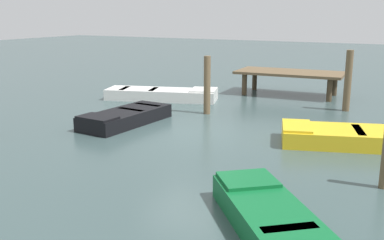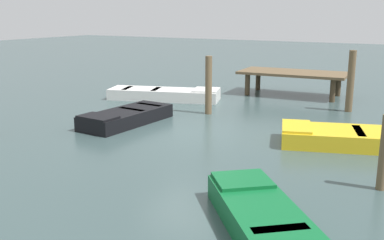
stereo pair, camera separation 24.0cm
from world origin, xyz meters
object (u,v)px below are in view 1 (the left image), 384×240
rowboat_white (162,94)px  mooring_piling_mid_right (207,85)px  rowboat_green (280,229)px  dock_segment (290,74)px  rowboat_yellow (347,136)px  mooring_piling_far_left (348,81)px  rowboat_black (125,117)px

rowboat_white → mooring_piling_mid_right: 2.98m
rowboat_green → mooring_piling_mid_right: size_ratio=1.88×
dock_segment → rowboat_white: dock_segment is taller
rowboat_yellow → dock_segment: bearing=-80.0°
mooring_piling_mid_right → rowboat_yellow: bearing=-18.0°
rowboat_white → mooring_piling_far_left: mooring_piling_far_left is taller
mooring_piling_far_left → dock_segment: bearing=142.0°
rowboat_yellow → rowboat_green: (0.02, -5.57, -0.00)m
rowboat_white → rowboat_black: size_ratio=1.39×
rowboat_white → rowboat_green: 11.11m
dock_segment → rowboat_green: 12.13m
rowboat_white → rowboat_yellow: size_ratio=1.23×
rowboat_white → mooring_piling_mid_right: size_ratio=2.30×
mooring_piling_mid_right → dock_segment: bearing=73.1°
dock_segment → rowboat_white: (-3.95, -3.22, -0.62)m
mooring_piling_far_left → rowboat_white: bearing=-169.1°
dock_segment → rowboat_black: size_ratio=1.36×
rowboat_black → mooring_piling_mid_right: mooring_piling_mid_right is taller
rowboat_white → rowboat_yellow: (7.20, -2.87, 0.00)m
rowboat_green → mooring_piling_mid_right: (-4.67, 7.08, 0.72)m
rowboat_yellow → mooring_piling_far_left: bearing=-98.1°
rowboat_yellow → mooring_piling_mid_right: mooring_piling_mid_right is taller
rowboat_black → mooring_piling_mid_right: size_ratio=1.65×
mooring_piling_far_left → rowboat_black: bearing=-137.4°
rowboat_black → rowboat_green: 7.76m
rowboat_yellow → rowboat_black: size_ratio=1.13×
rowboat_green → rowboat_black: bearing=12.8°
dock_segment → rowboat_green: size_ratio=1.20×
dock_segment → rowboat_black: dock_segment is taller
rowboat_white → rowboat_yellow: bearing=-39.2°
rowboat_white → rowboat_green: same height
mooring_piling_mid_right → mooring_piling_far_left: size_ratio=0.92×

